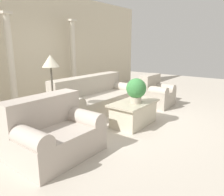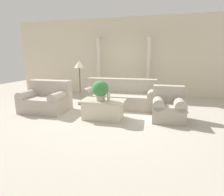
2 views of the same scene
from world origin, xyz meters
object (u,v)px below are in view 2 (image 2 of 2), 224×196
sofa_long (120,96)px  floor_lamp (79,67)px  armchair (168,106)px  potted_plant (100,90)px  loveseat (47,99)px  coffee_table (103,109)px

sofa_long → floor_lamp: (-1.36, -0.09, 0.92)m
floor_lamp → armchair: bearing=-17.9°
potted_plant → armchair: size_ratio=0.60×
floor_lamp → loveseat: bearing=-128.8°
potted_plant → floor_lamp: 1.75m
loveseat → potted_plant: size_ratio=2.51×
armchair → potted_plant: bearing=-167.8°
floor_lamp → potted_plant: bearing=-49.0°
loveseat → sofa_long: bearing=25.1°
coffee_table → armchair: (1.64, 0.29, 0.11)m
coffee_table → armchair: armchair is taller
sofa_long → armchair: bearing=-34.6°
coffee_table → floor_lamp: floor_lamp is taller
coffee_table → potted_plant: (-0.05, -0.08, 0.53)m
sofa_long → potted_plant: potted_plant is taller
coffee_table → armchair: 1.67m
coffee_table → loveseat: bearing=170.5°
loveseat → floor_lamp: size_ratio=0.87×
potted_plant → armchair: (1.69, 0.37, -0.42)m
potted_plant → coffee_table: bearing=58.7°
potted_plant → armchair: potted_plant is taller
loveseat → potted_plant: potted_plant is taller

